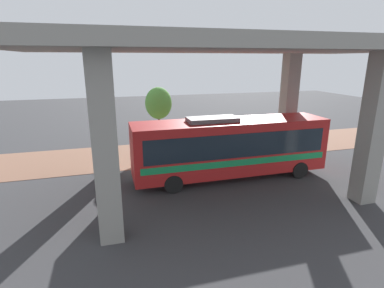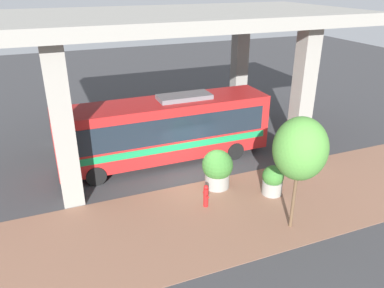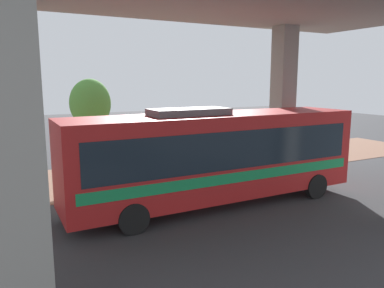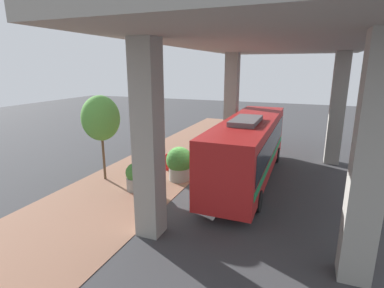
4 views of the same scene
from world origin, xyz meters
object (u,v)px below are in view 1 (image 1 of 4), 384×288
street_tree_near (158,103)px  planter_front (156,147)px  bus (230,145)px  fire_hydrant (201,147)px  planter_middle (190,147)px

street_tree_near → planter_front: bearing=-15.7°
bus → planter_front: (-5.15, -3.59, -1.29)m
fire_hydrant → street_tree_near: (-2.67, -2.65, 2.99)m
fire_hydrant → planter_front: (-0.19, -3.35, 0.17)m
planter_front → fire_hydrant: bearing=86.8°
fire_hydrant → planter_front: 3.36m
planter_front → bus: bearing=34.9°
planter_front → street_tree_near: (-2.48, 0.70, 2.81)m
bus → planter_middle: size_ratio=5.88×
bus → planter_front: size_ratio=7.81×
planter_front → street_tree_near: street_tree_near is taller
bus → fire_hydrant: 5.18m
bus → planter_front: 6.41m
bus → fire_hydrant: (-4.96, -0.24, -1.47)m
planter_front → street_tree_near: 3.81m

